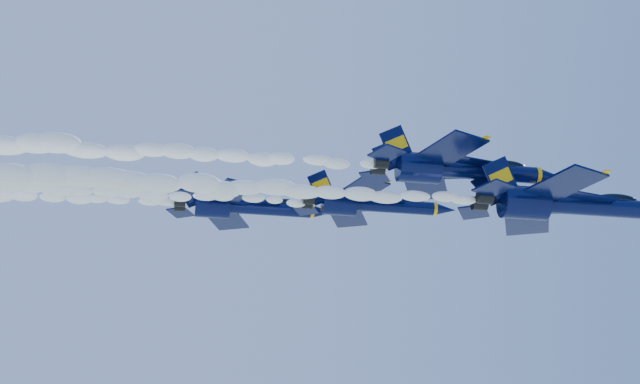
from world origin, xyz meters
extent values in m
cylinder|color=#050B32|center=(18.50, -8.57, 149.19)|extent=(9.60, 1.60, 1.60)
ellipsoid|color=#050B32|center=(11.78, -8.57, 149.14)|extent=(1.66, 2.88, 6.83)
ellipsoid|color=black|center=(20.32, -8.57, 149.99)|extent=(3.84, 1.25, 1.06)
cube|color=#F9B70A|center=(20.32, -8.57, 149.67)|extent=(4.48, 1.07, 0.19)
cube|color=#050B32|center=(13.70, -12.84, 149.19)|extent=(5.72, 6.78, 0.19)
cube|color=#050B32|center=(13.70, -4.31, 149.19)|extent=(5.72, 6.78, 0.19)
cube|color=#F9B70A|center=(15.20, -12.84, 149.30)|extent=(2.57, 5.34, 0.11)
cube|color=#F9B70A|center=(15.20, -4.31, 149.30)|extent=(2.57, 5.34, 0.11)
cube|color=#050B32|center=(9.44, -9.69, 150.79)|extent=(3.47, 1.10, 3.74)
cube|color=#050B32|center=(9.44, -7.45, 150.79)|extent=(3.47, 1.10, 3.74)
cylinder|color=black|center=(8.05, -9.27, 149.08)|extent=(1.28, 1.17, 1.17)
cylinder|color=black|center=(8.05, -7.88, 149.08)|extent=(1.28, 1.17, 1.17)
cube|color=#F9B70A|center=(15.30, -8.57, 150.02)|extent=(11.73, 0.37, 0.09)
ellipsoid|color=white|center=(-13.26, -8.57, 148.81)|extent=(41.56, 2.23, 2.01)
cylinder|color=#050B32|center=(9.32, -7.11, 152.52)|extent=(8.95, 1.49, 1.49)
ellipsoid|color=#050B32|center=(3.05, -7.11, 152.47)|extent=(1.55, 2.68, 6.36)
cone|color=#050B32|center=(15.08, -7.11, 152.52)|extent=(2.59, 1.49, 1.49)
cylinder|color=#F9B70A|center=(13.89, -7.11, 152.52)|extent=(0.35, 1.55, 1.55)
ellipsoid|color=black|center=(11.01, -7.11, 153.26)|extent=(3.58, 1.16, 0.98)
cube|color=#F9B70A|center=(11.01, -7.11, 152.96)|extent=(4.18, 0.99, 0.18)
cube|color=#050B32|center=(4.84, -11.08, 152.52)|extent=(5.33, 6.32, 0.18)
cube|color=#050B32|center=(4.84, -3.13, 152.52)|extent=(5.33, 6.32, 0.18)
cube|color=#F9B70A|center=(6.23, -11.08, 152.61)|extent=(2.40, 4.98, 0.10)
cube|color=#F9B70A|center=(6.23, -3.13, 152.61)|extent=(2.40, 4.98, 0.10)
cube|color=#050B32|center=(0.86, -8.15, 154.01)|extent=(3.24, 1.02, 3.49)
cube|color=#050B32|center=(0.86, -6.06, 154.01)|extent=(3.24, 1.02, 3.49)
cylinder|color=black|center=(-0.43, -7.75, 152.42)|extent=(1.19, 1.09, 1.09)
cylinder|color=black|center=(-0.43, -6.46, 152.42)|extent=(1.19, 1.09, 1.09)
cube|color=#F9B70A|center=(6.33, -7.11, 153.29)|extent=(10.94, 0.35, 0.08)
ellipsoid|color=white|center=(-21.71, -7.11, 152.15)|extent=(41.56, 2.08, 1.87)
cylinder|color=#050B32|center=(3.96, 5.26, 154.06)|extent=(8.09, 1.35, 1.35)
ellipsoid|color=#050B32|center=(-1.70, 5.26, 154.02)|extent=(1.40, 2.43, 5.75)
cone|color=#050B32|center=(9.17, 5.26, 154.06)|extent=(2.34, 1.35, 1.35)
cylinder|color=#F9B70A|center=(8.10, 5.26, 154.06)|extent=(0.31, 1.40, 1.40)
ellipsoid|color=black|center=(5.49, 5.26, 154.74)|extent=(3.24, 1.05, 0.89)
cube|color=#F9B70A|center=(5.49, 5.26, 154.47)|extent=(3.77, 0.90, 0.16)
cube|color=#050B32|center=(-0.08, 1.67, 154.06)|extent=(4.82, 5.71, 0.16)
cube|color=#050B32|center=(-0.08, 8.86, 154.06)|extent=(4.82, 5.71, 0.16)
cube|color=#F9B70A|center=(1.17, 1.67, 154.15)|extent=(2.17, 4.50, 0.09)
cube|color=#F9B70A|center=(1.17, 8.86, 154.15)|extent=(2.17, 4.50, 0.09)
cube|color=#050B32|center=(-3.68, 4.32, 155.41)|extent=(2.93, 0.93, 3.15)
cube|color=#050B32|center=(-3.68, 6.21, 155.41)|extent=(2.93, 0.93, 3.15)
cylinder|color=black|center=(-4.85, 4.68, 153.97)|extent=(1.08, 0.99, 0.99)
cylinder|color=black|center=(-4.85, 5.85, 153.97)|extent=(1.08, 0.99, 0.99)
cube|color=#F9B70A|center=(1.26, 5.26, 154.76)|extent=(9.89, 0.31, 0.07)
ellipsoid|color=white|center=(-26.08, 5.26, 153.70)|extent=(41.56, 1.88, 1.69)
cylinder|color=#050B32|center=(-8.13, 9.33, 154.68)|extent=(8.45, 1.41, 1.41)
ellipsoid|color=#050B32|center=(-14.04, 9.33, 154.63)|extent=(1.47, 2.54, 6.01)
cone|color=#050B32|center=(-2.68, 9.33, 154.68)|extent=(2.44, 1.41, 1.41)
cylinder|color=#F9B70A|center=(-3.81, 9.33, 154.68)|extent=(0.33, 1.47, 1.47)
ellipsoid|color=black|center=(-6.53, 9.33, 155.38)|extent=(3.38, 1.10, 0.93)
cube|color=#F9B70A|center=(-6.53, 9.33, 155.10)|extent=(3.94, 0.94, 0.17)
cube|color=#050B32|center=(-12.35, 5.57, 154.68)|extent=(5.03, 5.97, 0.17)
cube|color=#050B32|center=(-12.35, 13.08, 154.68)|extent=(5.03, 5.97, 0.17)
cube|color=#F9B70A|center=(-11.04, 5.57, 154.77)|extent=(2.26, 4.70, 0.09)
cube|color=#F9B70A|center=(-11.04, 13.08, 154.77)|extent=(2.26, 4.70, 0.09)
cube|color=#050B32|center=(-16.11, 8.34, 156.09)|extent=(3.06, 0.97, 3.29)
cube|color=#050B32|center=(-16.11, 10.31, 156.09)|extent=(3.06, 0.97, 3.29)
cylinder|color=black|center=(-17.33, 8.72, 154.59)|extent=(1.13, 1.03, 1.03)
cylinder|color=black|center=(-17.33, 9.94, 154.59)|extent=(1.13, 1.03, 1.03)
cube|color=#F9B70A|center=(-10.94, 9.33, 155.41)|extent=(10.33, 0.33, 0.08)
camera|label=1|loc=(-16.62, -74.62, 119.13)|focal=50.00mm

